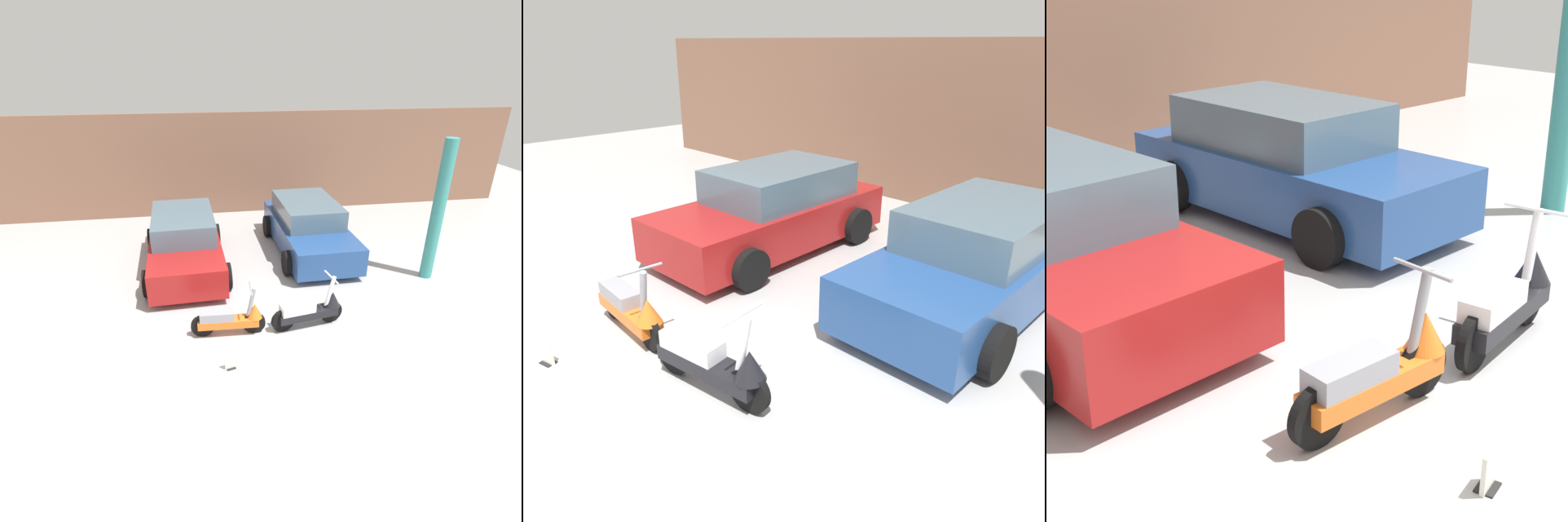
{
  "view_description": "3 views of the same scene",
  "coord_description": "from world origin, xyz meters",
  "views": [
    {
      "loc": [
        -1.08,
        -5.28,
        4.67
      ],
      "look_at": [
        0.13,
        2.09,
        0.97
      ],
      "focal_mm": 28.0,
      "sensor_mm": 36.0,
      "label": 1
    },
    {
      "loc": [
        4.32,
        -1.28,
        3.18
      ],
      "look_at": [
        0.22,
        2.71,
        0.69
      ],
      "focal_mm": 35.0,
      "sensor_mm": 36.0,
      "label": 2
    },
    {
      "loc": [
        -4.11,
        -1.98,
        2.95
      ],
      "look_at": [
        -0.13,
        2.23,
        0.65
      ],
      "focal_mm": 55.0,
      "sensor_mm": 36.0,
      "label": 3
    }
  ],
  "objects": [
    {
      "name": "scooter_front_right",
      "position": [
        0.94,
        1.07,
        0.36
      ],
      "size": [
        1.46,
        0.57,
        1.02
      ],
      "rotation": [
        0.0,
        0.0,
        0.16
      ],
      "color": "black",
      "rests_on": "ground_plane"
    },
    {
      "name": "wall_back",
      "position": [
        0.0,
        7.98,
        1.62
      ],
      "size": [
        19.6,
        0.12,
        3.23
      ],
      "primitive_type": "cube",
      "color": "#845B47",
      "rests_on": "ground_plane"
    },
    {
      "name": "car_rear_left",
      "position": [
        -1.44,
        4.06,
        0.64
      ],
      "size": [
        2.03,
        4.03,
        1.35
      ],
      "rotation": [
        0.0,
        0.0,
        -1.53
      ],
      "color": "maroon",
      "rests_on": "ground_plane"
    },
    {
      "name": "placard_near_left_scooter",
      "position": [
        -0.71,
        0.09,
        0.11
      ],
      "size": [
        0.2,
        0.16,
        0.26
      ],
      "rotation": [
        0.0,
        0.0,
        0.24
      ],
      "color": "black",
      "rests_on": "ground_plane"
    },
    {
      "name": "scooter_front_left",
      "position": [
        -0.59,
        1.05,
        0.35
      ],
      "size": [
        1.4,
        0.5,
        0.98
      ],
      "rotation": [
        0.0,
        0.0,
        -0.05
      ],
      "color": "black",
      "rests_on": "ground_plane"
    },
    {
      "name": "ground_plane",
      "position": [
        0.0,
        0.0,
        0.0
      ],
      "size": [
        28.0,
        28.0,
        0.0
      ],
      "primitive_type": "plane",
      "color": "#B2B2B2"
    },
    {
      "name": "support_column_side",
      "position": [
        4.23,
        2.59,
        1.62
      ],
      "size": [
        0.28,
        0.28,
        3.23
      ],
      "primitive_type": "cylinder",
      "color": "teal",
      "rests_on": "ground_plane"
    },
    {
      "name": "car_rear_center",
      "position": [
        1.81,
        4.53,
        0.64
      ],
      "size": [
        1.98,
        4.0,
        1.35
      ],
      "rotation": [
        0.0,
        0.0,
        -1.55
      ],
      "color": "navy",
      "rests_on": "ground_plane"
    }
  ]
}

